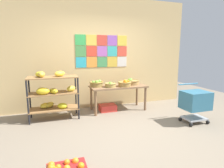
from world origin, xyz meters
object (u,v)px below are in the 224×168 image
at_px(banana_shelf_unit, 52,93).
at_px(fruit_basket_back_left, 132,82).
at_px(fruit_basket_back_right, 125,83).
at_px(shopping_cart, 195,101).
at_px(fruit_basket_centre, 110,85).
at_px(fruit_basket_left, 96,84).
at_px(display_table, 118,89).
at_px(produce_crate_under_table, 108,108).

distance_m(banana_shelf_unit, fruit_basket_back_left, 2.07).
xyz_separation_m(fruit_basket_back_right, shopping_cart, (1.13, -1.20, -0.26)).
xyz_separation_m(fruit_basket_centre, fruit_basket_left, (-0.31, 0.17, 0.02)).
bearing_deg(fruit_basket_centre, display_table, 22.82).
distance_m(fruit_basket_back_left, produce_crate_under_table, 0.95).
bearing_deg(fruit_basket_left, banana_shelf_unit, -170.11).
bearing_deg(banana_shelf_unit, display_table, 4.28).
relative_size(banana_shelf_unit, fruit_basket_left, 3.22).
bearing_deg(display_table, fruit_basket_back_right, -46.60).
distance_m(banana_shelf_unit, produce_crate_under_table, 1.46).
bearing_deg(fruit_basket_back_right, shopping_cart, -46.76).
height_order(fruit_basket_back_left, produce_crate_under_table, fruit_basket_back_left).
bearing_deg(fruit_basket_centre, fruit_basket_left, 151.11).
height_order(fruit_basket_centre, produce_crate_under_table, fruit_basket_centre).
relative_size(display_table, shopping_cart, 1.76).
xyz_separation_m(banana_shelf_unit, fruit_basket_back_left, (2.06, 0.20, 0.11)).
xyz_separation_m(banana_shelf_unit, fruit_basket_left, (1.08, 0.19, 0.12)).
relative_size(banana_shelf_unit, fruit_basket_centre, 3.82).
xyz_separation_m(fruit_basket_back_right, produce_crate_under_table, (-0.41, 0.15, -0.64)).
height_order(fruit_basket_back_left, fruit_basket_back_right, fruit_basket_back_right).
relative_size(display_table, fruit_basket_left, 4.23).
xyz_separation_m(display_table, fruit_basket_centre, (-0.25, -0.11, 0.14)).
relative_size(fruit_basket_back_left, fruit_basket_centre, 1.30).
height_order(banana_shelf_unit, fruit_basket_back_right, banana_shelf_unit).
xyz_separation_m(fruit_basket_back_left, fruit_basket_back_right, (-0.29, -0.21, 0.01)).
distance_m(banana_shelf_unit, shopping_cart, 3.14).
xyz_separation_m(display_table, fruit_basket_back_left, (0.42, 0.07, 0.15)).
xyz_separation_m(banana_shelf_unit, fruit_basket_back_right, (1.76, -0.01, 0.12)).
distance_m(fruit_basket_centre, produce_crate_under_table, 0.64).
distance_m(banana_shelf_unit, fruit_basket_back_right, 1.77).
height_order(display_table, shopping_cart, shopping_cart).
relative_size(banana_shelf_unit, fruit_basket_back_right, 3.22).
bearing_deg(fruit_basket_centre, fruit_basket_back_right, -4.40).
bearing_deg(fruit_basket_back_right, fruit_basket_back_left, 35.18).
bearing_deg(fruit_basket_back_right, fruit_basket_left, 163.78).
relative_size(fruit_basket_centre, produce_crate_under_table, 0.69).
bearing_deg(fruit_basket_left, produce_crate_under_table, -9.42).
height_order(fruit_basket_back_right, produce_crate_under_table, fruit_basket_back_right).
xyz_separation_m(display_table, fruit_basket_left, (-0.56, 0.07, 0.16)).
bearing_deg(banana_shelf_unit, shopping_cart, -22.78).
bearing_deg(fruit_basket_back_right, display_table, 133.40).
height_order(display_table, fruit_basket_centre, fruit_basket_centre).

